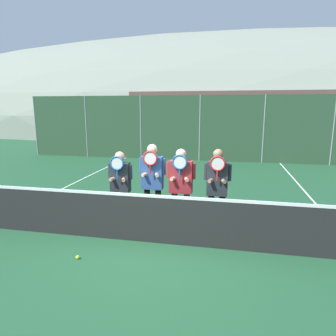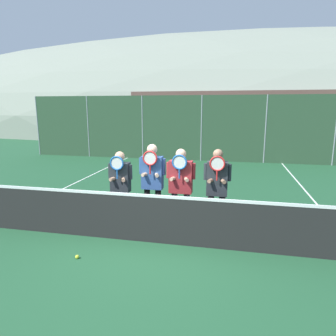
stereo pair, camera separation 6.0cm
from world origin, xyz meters
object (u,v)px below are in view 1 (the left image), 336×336
at_px(player_center_right, 181,183).
at_px(car_far_left, 121,136).
at_px(player_leftmost, 120,183).
at_px(player_center_left, 152,179).
at_px(car_left_of_center, 197,136).
at_px(tennis_ball_on_court, 78,257).
at_px(car_center, 277,137).
at_px(player_rightmost, 217,186).

bearing_deg(player_center_right, car_far_left, 115.83).
relative_size(player_leftmost, car_far_left, 0.40).
relative_size(player_center_left, car_far_left, 0.43).
bearing_deg(player_center_right, car_left_of_center, 94.61).
bearing_deg(tennis_ball_on_court, car_center, 69.00).
bearing_deg(car_center, player_center_right, -106.88).
bearing_deg(player_leftmost, player_center_left, 10.22).
xyz_separation_m(player_center_left, car_far_left, (-5.09, 11.75, -0.25)).
bearing_deg(player_center_left, player_leftmost, -169.78).
distance_m(player_rightmost, car_left_of_center, 12.36).
bearing_deg(player_center_left, car_far_left, 113.40).
distance_m(player_leftmost, player_center_right, 1.32).
relative_size(car_far_left, car_left_of_center, 1.05).
bearing_deg(car_far_left, car_center, 1.80).
bearing_deg(player_center_right, car_center, 73.12).
xyz_separation_m(player_center_right, car_center, (3.68, 12.11, -0.16)).
bearing_deg(player_center_left, car_center, 70.33).
xyz_separation_m(player_leftmost, player_center_right, (1.32, 0.06, 0.06)).
distance_m(player_center_left, car_far_left, 12.81).
bearing_deg(car_left_of_center, player_rightmost, -81.91).
relative_size(player_center_right, car_far_left, 0.42).
height_order(player_center_right, car_far_left, player_center_right).
height_order(player_rightmost, car_far_left, player_rightmost).
distance_m(car_far_left, car_center, 9.40).
xyz_separation_m(player_center_left, player_center_right, (0.63, -0.06, -0.04)).
relative_size(car_far_left, tennis_ball_on_court, 63.49).
bearing_deg(car_left_of_center, car_center, -0.65).
height_order(car_far_left, car_center, car_center).
bearing_deg(car_left_of_center, player_leftmost, -91.58).
bearing_deg(car_left_of_center, car_far_left, -175.80).
xyz_separation_m(car_center, tennis_ball_on_court, (-5.26, -13.70, -0.89)).
height_order(player_center_left, player_center_right, player_center_left).
bearing_deg(player_rightmost, car_far_left, 118.59).
bearing_deg(player_rightmost, player_leftmost, 179.75).
height_order(player_center_left, car_center, player_center_left).
bearing_deg(car_far_left, tennis_ball_on_court, -72.84).
xyz_separation_m(player_center_right, player_rightmost, (0.76, -0.07, -0.01)).
bearing_deg(car_center, tennis_ball_on_court, -111.00).
bearing_deg(tennis_ball_on_court, player_rightmost, 32.88).
relative_size(car_left_of_center, car_center, 0.99).
height_order(player_center_left, car_far_left, player_center_left).
xyz_separation_m(player_rightmost, car_left_of_center, (-1.74, 12.23, -0.19)).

